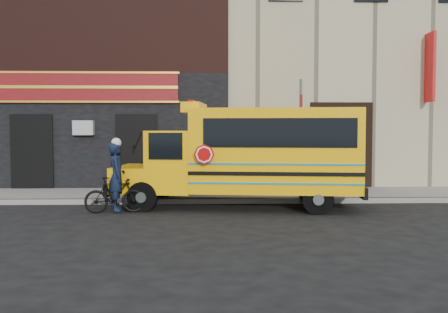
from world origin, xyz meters
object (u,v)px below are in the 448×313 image
sign_pole (301,136)px  school_bus (251,154)px  cyclist (117,178)px  bicycle (115,195)px

sign_pole → school_bus: bearing=-155.2°
school_bus → sign_pole: 1.75m
school_bus → cyclist: size_ratio=3.94×
school_bus → bicycle: bearing=-168.1°
bicycle → school_bus: bearing=-83.6°
sign_pole → cyclist: (-5.11, -1.39, -1.09)m
school_bus → bicycle: school_bus is taller
sign_pole → bicycle: sign_pole is taller
sign_pole → cyclist: sign_pole is taller
school_bus → sign_pole: sign_pole is taller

